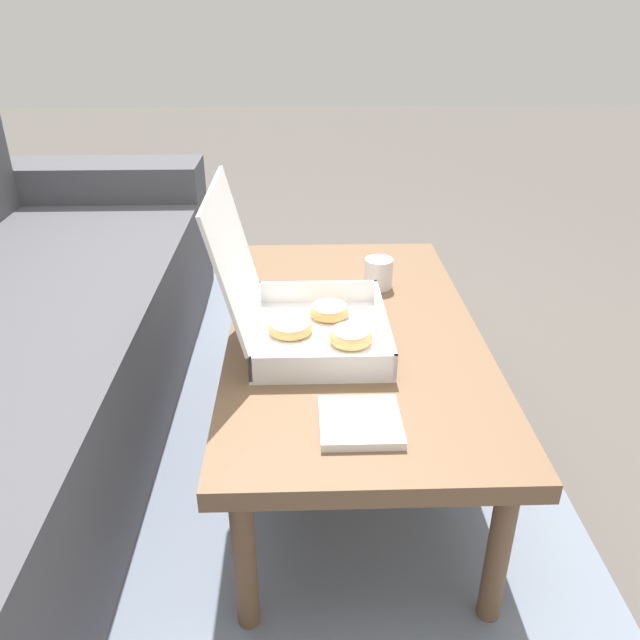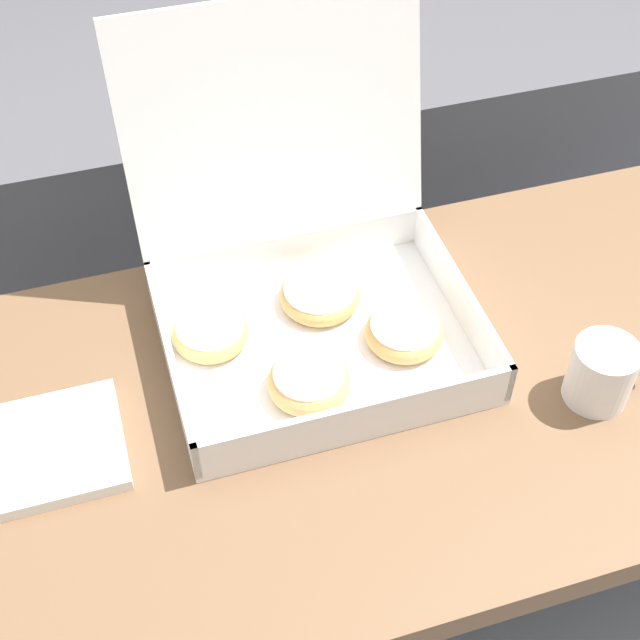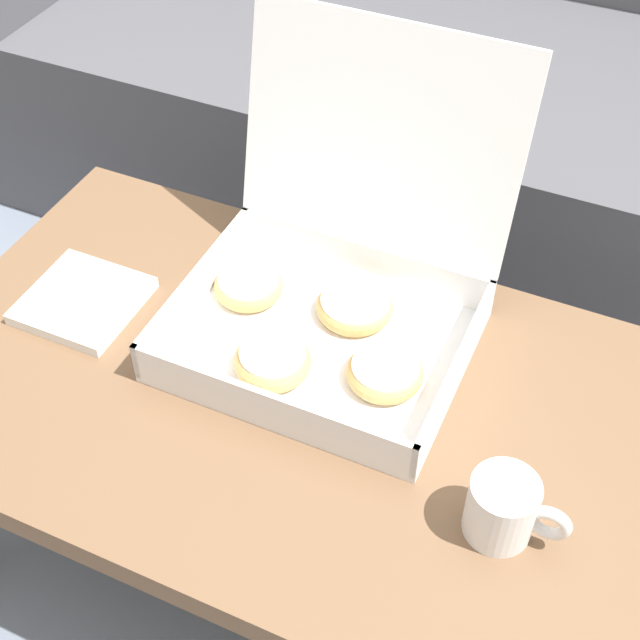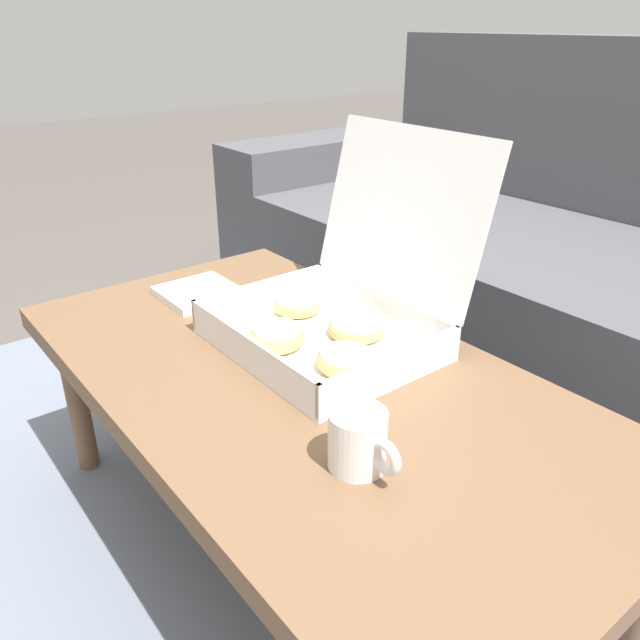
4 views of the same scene
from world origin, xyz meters
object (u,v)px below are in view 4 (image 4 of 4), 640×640
at_px(pastry_box, 338,306).
at_px(coffee_mug, 359,441).
at_px(couch, 607,287).
at_px(coffee_table, 304,394).

distance_m(pastry_box, coffee_mug, 0.36).
xyz_separation_m(couch, coffee_table, (0.00, -0.97, 0.06)).
bearing_deg(pastry_box, coffee_table, -62.73).
height_order(coffee_table, coffee_mug, coffee_mug).
height_order(couch, coffee_mug, couch).
bearing_deg(coffee_table, pastry_box, 117.27).
bearing_deg(couch, coffee_table, -90.00).
relative_size(couch, pastry_box, 6.22).
relative_size(couch, coffee_table, 2.10).
distance_m(couch, coffee_mug, 1.09).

